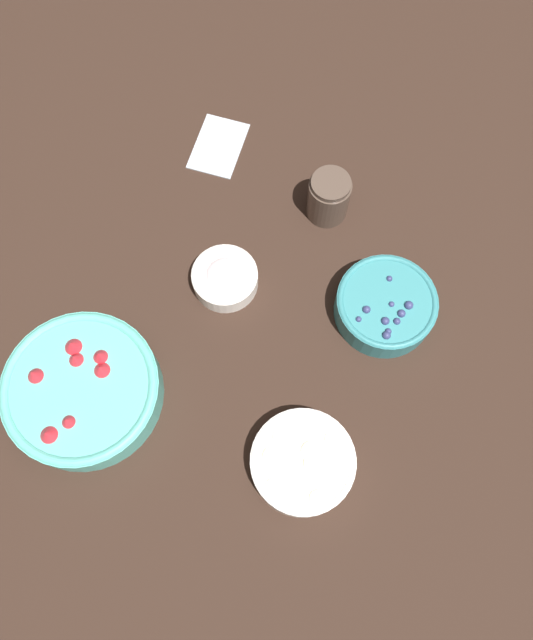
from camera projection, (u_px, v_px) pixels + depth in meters
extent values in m
plane|color=black|center=(249.00, 307.00, 1.11)|extent=(4.00, 4.00, 0.00)
cylinder|color=#56B7A8|center=(84.00, 391.00, 1.03)|extent=(0.26, 0.26, 0.06)
torus|color=#56B7A8|center=(79.00, 387.00, 1.01)|extent=(0.26, 0.26, 0.02)
cylinder|color=red|center=(81.00, 389.00, 1.01)|extent=(0.21, 0.21, 0.02)
cone|color=red|center=(75.00, 359.00, 1.01)|extent=(0.04, 0.04, 0.02)
cone|color=red|center=(100.00, 356.00, 1.01)|extent=(0.03, 0.03, 0.02)
cone|color=red|center=(101.00, 369.00, 1.00)|extent=(0.05, 0.05, 0.02)
cone|color=red|center=(72.00, 346.00, 1.02)|extent=(0.04, 0.04, 0.02)
cone|color=red|center=(67.00, 421.00, 0.98)|extent=(0.03, 0.03, 0.02)
cone|color=red|center=(48.00, 434.00, 0.97)|extent=(0.04, 0.04, 0.03)
cone|color=red|center=(34.00, 374.00, 1.00)|extent=(0.04, 0.04, 0.03)
cylinder|color=teal|center=(385.00, 306.00, 1.08)|extent=(0.17, 0.17, 0.05)
torus|color=teal|center=(387.00, 301.00, 1.06)|extent=(0.17, 0.17, 0.01)
cylinder|color=navy|center=(387.00, 303.00, 1.07)|extent=(0.14, 0.14, 0.02)
sphere|color=navy|center=(391.00, 304.00, 1.05)|extent=(0.01, 0.01, 0.01)
sphere|color=navy|center=(385.00, 321.00, 1.04)|extent=(0.01, 0.01, 0.01)
sphere|color=navy|center=(397.00, 321.00, 1.04)|extent=(0.01, 0.01, 0.01)
sphere|color=navy|center=(389.00, 279.00, 1.07)|extent=(0.01, 0.01, 0.01)
sphere|color=navy|center=(359.00, 319.00, 1.04)|extent=(0.01, 0.01, 0.01)
sphere|color=navy|center=(366.00, 310.00, 1.05)|extent=(0.01, 0.01, 0.01)
sphere|color=navy|center=(401.00, 314.00, 1.05)|extent=(0.01, 0.01, 0.01)
sphere|color=navy|center=(388.00, 332.00, 1.04)|extent=(0.01, 0.01, 0.01)
sphere|color=navy|center=(409.00, 305.00, 1.05)|extent=(0.02, 0.02, 0.02)
sphere|color=navy|center=(386.00, 335.00, 1.03)|extent=(0.01, 0.01, 0.01)
cylinder|color=white|center=(303.00, 462.00, 1.00)|extent=(0.17, 0.17, 0.04)
torus|color=white|center=(303.00, 461.00, 0.98)|extent=(0.17, 0.17, 0.01)
cylinder|color=beige|center=(303.00, 462.00, 0.99)|extent=(0.13, 0.13, 0.01)
cylinder|color=beige|center=(311.00, 451.00, 0.98)|extent=(0.03, 0.03, 0.01)
cylinder|color=beige|center=(282.00, 437.00, 0.99)|extent=(0.03, 0.03, 0.01)
cylinder|color=beige|center=(313.00, 463.00, 0.98)|extent=(0.03, 0.03, 0.01)
cylinder|color=beige|center=(271.00, 456.00, 0.98)|extent=(0.03, 0.03, 0.01)
cylinder|color=beige|center=(317.00, 498.00, 0.96)|extent=(0.03, 0.03, 0.01)
cylinder|color=beige|center=(334.00, 439.00, 0.99)|extent=(0.03, 0.03, 0.00)
cylinder|color=beige|center=(274.00, 488.00, 0.96)|extent=(0.03, 0.03, 0.01)
cylinder|color=white|center=(225.00, 279.00, 1.11)|extent=(0.12, 0.12, 0.04)
torus|color=white|center=(225.00, 275.00, 1.09)|extent=(0.12, 0.12, 0.01)
cylinder|color=silver|center=(225.00, 276.00, 1.10)|extent=(0.09, 0.09, 0.01)
ellipsoid|color=silver|center=(225.00, 275.00, 1.09)|extent=(0.07, 0.07, 0.03)
cylinder|color=#4C3D33|center=(328.00, 198.00, 1.13)|extent=(0.08, 0.08, 0.09)
cylinder|color=#3D2316|center=(328.00, 200.00, 1.14)|extent=(0.06, 0.06, 0.07)
cylinder|color=#4C3D33|center=(331.00, 184.00, 1.09)|extent=(0.07, 0.07, 0.01)
cube|color=#B2BCC6|center=(218.00, 146.00, 1.22)|extent=(0.15, 0.12, 0.01)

